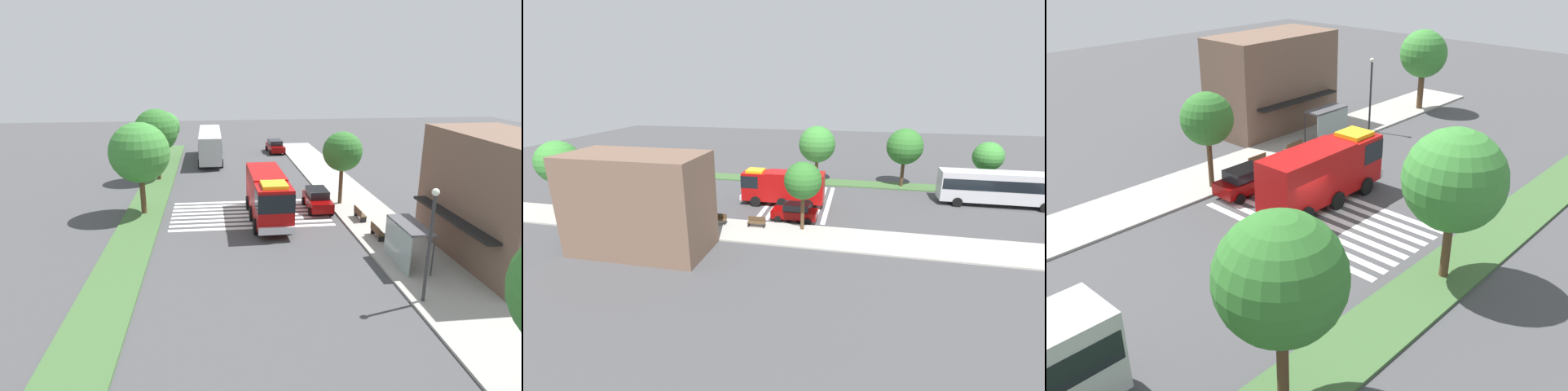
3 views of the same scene
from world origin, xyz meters
The scene contains 17 objects.
ground_plane centered at (0.00, 0.00, 0.00)m, with size 120.00×120.00×0.00m, color #424244.
sidewalk centered at (0.00, 9.11, 0.07)m, with size 60.00×4.64×0.14m, color #9E9B93.
median_strip centered at (0.00, -8.29, 0.07)m, with size 60.00×3.00×0.14m, color #3D6033.
crosswalk centered at (0.74, 0.00, 0.01)m, with size 6.75×12.22×0.01m.
fire_truck centered at (2.60, 1.26, 2.06)m, with size 8.81×2.86×3.71m.
parked_car_mid centered at (0.25, 5.59, 0.87)m, with size 4.29×2.04×1.70m.
transit_bus centered at (-19.82, -3.06, 2.14)m, with size 11.78×2.87×3.61m.
bus_stop_shelter centered at (10.98, 8.08, 1.89)m, with size 3.50×1.40×2.46m.
bench_near_shelter centered at (6.98, 8.11, 0.59)m, with size 1.60×0.50×0.90m.
bench_west_of_shelter centered at (3.29, 8.11, 0.59)m, with size 1.60×0.50×0.90m.
street_lamp centered at (15.19, 7.39, 3.59)m, with size 0.36×0.36×5.80m.
storefront_building centered at (10.72, 14.00, 3.80)m, with size 10.32×5.96×7.60m.
sidewalk_tree_far_west centered at (-0.79, 7.79, 4.53)m, with size 3.24×3.24×6.04m.
sidewalk_tree_center centered at (23.40, 7.79, 5.02)m, with size 4.18×4.18×7.02m.
median_tree_far_west centered at (-20.01, -8.29, 4.23)m, with size 3.39×3.39×5.80m.
median_tree_west centered at (-10.65, -8.29, 5.05)m, with size 4.31×4.31×7.09m.
median_tree_center centered at (-0.03, -8.29, 4.95)m, with size 4.61×4.61×7.14m.
Camera 2 is at (-5.30, 36.84, 12.62)m, focal length 24.75 mm.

